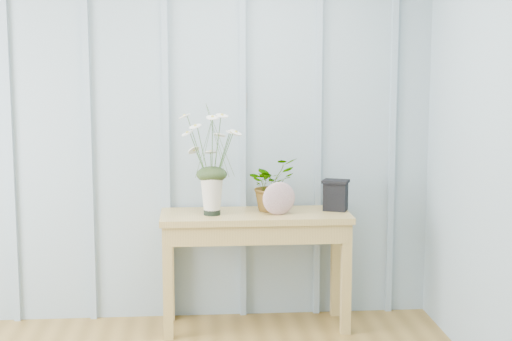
{
  "coord_description": "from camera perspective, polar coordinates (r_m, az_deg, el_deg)",
  "views": [
    {
      "loc": [
        0.42,
        -2.87,
        1.74
      ],
      "look_at": [
        0.81,
        1.94,
        1.03
      ],
      "focal_mm": 55.0,
      "sensor_mm": 36.0,
      "label": 1
    }
  ],
  "objects": [
    {
      "name": "carved_box",
      "position": [
        5.07,
        5.81,
        -1.77
      ],
      "size": [
        0.2,
        0.18,
        0.2
      ],
      "color": "black",
      "rests_on": "sideboard"
    },
    {
      "name": "felt_disc_vessel",
      "position": [
        4.9,
        1.68,
        -2.05
      ],
      "size": [
        0.22,
        0.09,
        0.21
      ],
      "primitive_type": "ellipsoid",
      "rotation": [
        0.0,
        0.0,
        0.15
      ],
      "color": "#814559",
      "rests_on": "sideboard"
    },
    {
      "name": "daisy_vase",
      "position": [
        4.87,
        -3.25,
        1.56
      ],
      "size": [
        0.47,
        0.36,
        0.66
      ],
      "color": "black",
      "rests_on": "sideboard"
    },
    {
      "name": "room_shell",
      "position": [
        3.82,
        -11.24,
        11.92
      ],
      "size": [
        4.0,
        4.5,
        2.5
      ],
      "color": "#94AAB5",
      "rests_on": "ground"
    },
    {
      "name": "spider_plant",
      "position": [
        5.03,
        1.1,
        -1.0
      ],
      "size": [
        0.41,
        0.4,
        0.34
      ],
      "primitive_type": "imported",
      "rotation": [
        0.0,
        0.0,
        0.59
      ],
      "color": "#203116",
      "rests_on": "sideboard"
    },
    {
      "name": "sideboard",
      "position": [
        5.01,
        -0.05,
        -4.39
      ],
      "size": [
        1.2,
        0.45,
        0.75
      ],
      "color": "#AC8E4C",
      "rests_on": "ground"
    }
  ]
}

